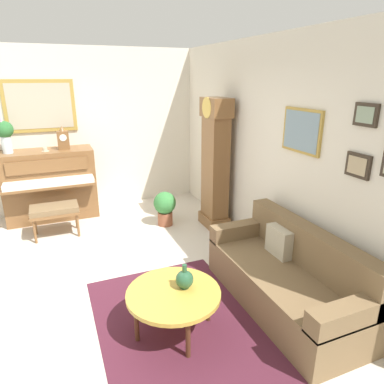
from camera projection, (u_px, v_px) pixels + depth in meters
The scene contains 14 objects.
ground_plane at pixel (88, 284), 4.13m from camera, with size 6.40×6.00×0.10m, color beige.
wall_left at pixel (62, 131), 5.93m from camera, with size 0.13×4.90×2.80m.
wall_back at pixel (266, 149), 4.51m from camera, with size 5.30×0.13×2.80m.
area_rug at pixel (177, 324), 3.38m from camera, with size 2.10×1.50×0.01m, color #4C1E2D.
piano at pixel (51, 184), 5.77m from camera, with size 0.87×1.44×1.17m.
piano_bench at pixel (55, 211), 5.14m from camera, with size 0.42×0.70×0.48m.
grandfather_clock at pixel (215, 168), 5.33m from camera, with size 0.52×0.34×2.03m.
couch at pixel (287, 278), 3.60m from camera, with size 1.90×0.80×0.84m.
coffee_table at pixel (174, 295), 3.18m from camera, with size 0.88×0.88×0.43m.
mantel_clock at pixel (63, 139), 5.63m from camera, with size 0.13×0.18×0.38m.
flower_vase at pixel (5, 133), 5.28m from camera, with size 0.26×0.26×0.58m.
teacup at pixel (45, 150), 5.51m from camera, with size 0.12×0.12×0.06m.
green_jug at pixel (185, 279), 3.21m from camera, with size 0.17×0.17×0.24m.
potted_plant at pixel (165, 206), 5.55m from camera, with size 0.36×0.36×0.56m.
Camera 1 is at (3.76, -0.20, 2.32)m, focal length 32.18 mm.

